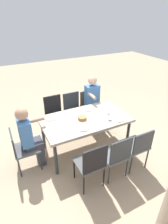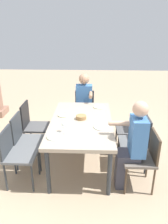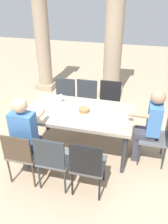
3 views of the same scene
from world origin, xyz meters
name	(u,v)px [view 3 (image 3 of 3)]	position (x,y,z in m)	size (l,w,h in m)	color
ground_plane	(80,148)	(0.00, 0.00, 0.00)	(16.00, 16.00, 0.00)	tan
dining_table	(80,114)	(0.00, 0.00, 0.70)	(1.76, 0.99, 0.77)	tan
chair_west_north	(64,97)	(-0.59, 0.91, 0.52)	(0.44, 0.44, 0.88)	#5B5E61
chair_west_south	(23,153)	(-0.59, -0.91, 0.51)	(0.44, 0.44, 0.86)	#6A6158
chair_mid_north	(86,100)	(-0.12, 0.92, 0.51)	(0.44, 0.44, 0.89)	#5B5E61
chair_mid_south	(53,158)	(-0.12, -0.92, 0.52)	(0.44, 0.44, 0.90)	#5B5E61
chair_east_north	(109,101)	(0.36, 0.92, 0.53)	(0.44, 0.44, 0.92)	#4F4F50
chair_east_south	(88,164)	(0.36, -0.92, 0.52)	(0.44, 0.44, 0.91)	#4F4F50
chair_head_east	(159,136)	(1.29, 0.00, 0.50)	(0.44, 0.44, 0.85)	#5B5E61
diner_woman_green	(27,134)	(-0.59, -0.73, 0.71)	(0.35, 0.49, 1.32)	#3F3F4C
diner_man_white	(149,124)	(1.12, 0.00, 0.70)	(0.50, 0.35, 1.28)	#3F3F4C
stone_column_near	(42,38)	(-1.61, 2.34, 1.37)	(0.49, 0.49, 2.79)	tan
stone_column_centre	(114,37)	(0.20, 2.34, 1.48)	(0.56, 0.56, 3.01)	tan
plate_0	(54,98)	(-0.57, 0.33, 0.77)	(0.24, 0.24, 0.02)	white
wine_glass_0	(61,96)	(-0.40, 0.23, 0.88)	(0.07, 0.07, 0.15)	white
fork_0	(46,97)	(-0.72, 0.33, 0.77)	(0.02, 0.17, 0.01)	silver
spoon_0	(62,99)	(-0.42, 0.33, 0.77)	(0.02, 0.17, 0.01)	silver
plate_1	(60,119)	(-0.23, -0.33, 0.77)	(0.26, 0.26, 0.02)	white
fork_1	(50,118)	(-0.38, -0.33, 0.77)	(0.02, 0.17, 0.01)	silver
spoon_1	(69,121)	(-0.08, -0.33, 0.77)	(0.02, 0.17, 0.01)	silver
plate_2	(95,104)	(0.20, 0.31, 0.77)	(0.21, 0.21, 0.02)	silver
fork_2	(87,103)	(0.05, 0.31, 0.77)	(0.02, 0.17, 0.01)	silver
spoon_2	(104,105)	(0.35, 0.31, 0.77)	(0.02, 0.17, 0.01)	silver
plate_3	(115,126)	(0.63, -0.32, 0.77)	(0.24, 0.24, 0.02)	silver
fork_3	(105,125)	(0.48, -0.32, 0.77)	(0.02, 0.17, 0.01)	silver
spoon_3	(125,128)	(0.78, -0.32, 0.77)	(0.02, 0.17, 0.01)	silver
bread_basket	(84,110)	(0.08, 0.01, 0.80)	(0.17, 0.17, 0.06)	#9E7547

